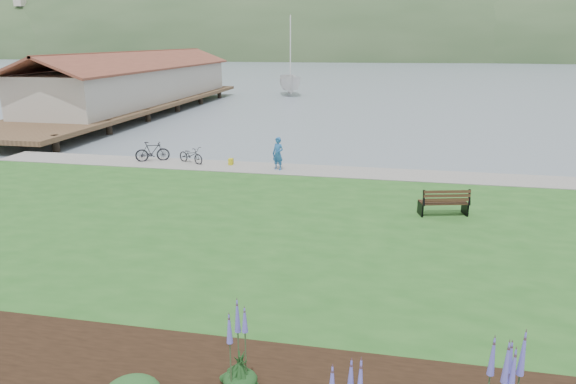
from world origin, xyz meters
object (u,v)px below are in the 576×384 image
Objects in this scene: park_bench at (444,202)px; bicycle_a at (191,155)px; person at (278,151)px; sailboat at (290,95)px.

park_bench reaches higher than bicycle_a.
person is 38.71m from sailboat.
sailboat is (-14.05, 43.36, -0.91)m from park_bench.
bicycle_a is at bearing -102.66° from sailboat.
park_bench is 8.92m from person.
park_bench is at bearing -12.78° from person.
park_bench is 0.06× the size of sailboat.
bicycle_a is at bearing 139.81° from park_bench.
park_bench is 13.13m from bicycle_a.
sailboat reaches higher than person.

